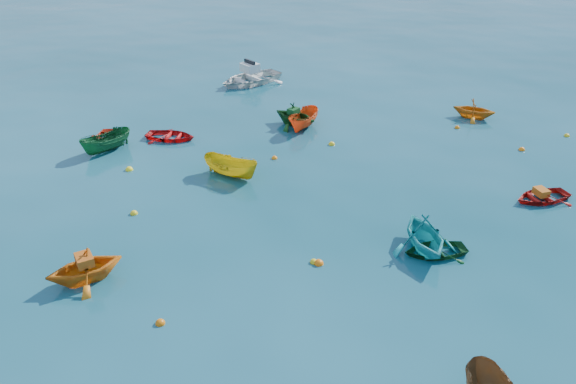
# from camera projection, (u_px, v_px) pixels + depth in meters

# --- Properties ---
(ground) EXTENTS (160.00, 160.00, 0.00)m
(ground) POSITION_uv_depth(u_px,v_px,m) (274.00, 263.00, 21.50)
(ground) COLOR #0A3F4C
(ground) RESTS_ON ground
(dinghy_orange_w) EXTENTS (3.56, 3.48, 1.42)m
(dinghy_orange_w) POSITION_uv_depth(u_px,v_px,m) (87.00, 280.00, 20.60)
(dinghy_orange_w) COLOR orange
(dinghy_orange_w) RESTS_ON ground
(sampan_yellow_mid) EXTENTS (3.28, 2.23, 1.19)m
(sampan_yellow_mid) POSITION_uv_depth(u_px,v_px,m) (232.00, 176.00, 27.93)
(sampan_yellow_mid) COLOR gold
(sampan_yellow_mid) RESTS_ON ground
(dinghy_green_e) EXTENTS (2.88, 2.38, 0.52)m
(dinghy_green_e) POSITION_uv_depth(u_px,v_px,m) (434.00, 253.00, 22.09)
(dinghy_green_e) COLOR #10481D
(dinghy_green_e) RESTS_ON ground
(dinghy_cyan_se) EXTENTS (3.34, 3.63, 1.60)m
(dinghy_cyan_se) POSITION_uv_depth(u_px,v_px,m) (423.00, 250.00, 22.33)
(dinghy_cyan_se) COLOR #1BA5A8
(dinghy_cyan_se) RESTS_ON ground
(dinghy_red_nw) EXTENTS (3.02, 2.30, 0.59)m
(dinghy_red_nw) POSITION_uv_depth(u_px,v_px,m) (171.00, 139.00, 32.00)
(dinghy_red_nw) COLOR red
(dinghy_red_nw) RESTS_ON ground
(sampan_orange_n) EXTENTS (2.14, 3.30, 1.19)m
(sampan_orange_n) POSITION_uv_depth(u_px,v_px,m) (304.00, 128.00, 33.43)
(sampan_orange_n) COLOR #E34D15
(sampan_orange_n) RESTS_ON ground
(dinghy_green_n) EXTENTS (3.65, 3.52, 1.47)m
(dinghy_green_n) POSITION_uv_depth(u_px,v_px,m) (295.00, 125.00, 33.82)
(dinghy_green_n) COLOR #0F4213
(dinghy_green_n) RESTS_ON ground
(dinghy_red_ne) EXTENTS (3.23, 2.84, 0.56)m
(dinghy_red_ne) POSITION_uv_depth(u_px,v_px,m) (541.00, 200.00, 25.84)
(dinghy_red_ne) COLOR #A8120E
(dinghy_red_ne) RESTS_ON ground
(dinghy_red_far) EXTENTS (2.56, 3.21, 0.60)m
(dinghy_red_far) POSITION_uv_depth(u_px,v_px,m) (106.00, 143.00, 31.53)
(dinghy_red_far) COLOR red
(dinghy_red_far) RESTS_ON ground
(dinghy_orange_far) EXTENTS (3.07, 2.85, 1.32)m
(dinghy_orange_far) POSITION_uv_depth(u_px,v_px,m) (473.00, 118.00, 34.89)
(dinghy_orange_far) COLOR orange
(dinghy_orange_far) RESTS_ON ground
(sampan_green_far) EXTENTS (2.69, 3.15, 1.18)m
(sampan_green_far) POSITION_uv_depth(u_px,v_px,m) (108.00, 151.00, 30.58)
(sampan_green_far) COLOR #14562A
(sampan_green_far) RESTS_ON ground
(motorboat_white) EXTENTS (5.89, 5.94, 1.61)m
(motorboat_white) POSITION_uv_depth(u_px,v_px,m) (250.00, 83.00, 40.99)
(motorboat_white) COLOR silver
(motorboat_white) RESTS_ON ground
(tarp_orange_a) EXTENTS (0.90, 0.94, 0.36)m
(tarp_orange_a) POSITION_uv_depth(u_px,v_px,m) (84.00, 260.00, 20.19)
(tarp_orange_a) COLOR #BF5513
(tarp_orange_a) RESTS_ON dinghy_orange_w
(tarp_green_b) EXTENTS (0.78, 0.84, 0.33)m
(tarp_green_b) POSITION_uv_depth(u_px,v_px,m) (293.00, 111.00, 33.44)
(tarp_green_b) COLOR #124A1D
(tarp_green_b) RESTS_ON dinghy_green_n
(tarp_orange_b) EXTENTS (0.71, 0.79, 0.32)m
(tarp_orange_b) POSITION_uv_depth(u_px,v_px,m) (541.00, 192.00, 25.60)
(tarp_orange_b) COLOR #C25D13
(tarp_orange_b) RESTS_ON dinghy_red_ne
(buoy_or_a) EXTENTS (0.33, 0.33, 0.33)m
(buoy_or_a) POSITION_uv_depth(u_px,v_px,m) (160.00, 324.00, 18.56)
(buoy_or_a) COLOR #D1660B
(buoy_or_a) RESTS_ON ground
(buoy_ye_a) EXTENTS (0.30, 0.30, 0.30)m
(buoy_ye_a) POSITION_uv_depth(u_px,v_px,m) (314.00, 262.00, 21.57)
(buoy_ye_a) COLOR gold
(buoy_ye_a) RESTS_ON ground
(buoy_or_b) EXTENTS (0.38, 0.38, 0.38)m
(buoy_or_b) POSITION_uv_depth(u_px,v_px,m) (319.00, 264.00, 21.48)
(buoy_or_b) COLOR orange
(buoy_or_b) RESTS_ON ground
(buoy_ye_b) EXTENTS (0.33, 0.33, 0.33)m
(buoy_ye_b) POSITION_uv_depth(u_px,v_px,m) (134.00, 214.00, 24.74)
(buoy_ye_b) COLOR yellow
(buoy_ye_b) RESTS_ON ground
(buoy_or_c) EXTENTS (0.32, 0.32, 0.32)m
(buoy_or_c) POSITION_uv_depth(u_px,v_px,m) (274.00, 159.00, 29.73)
(buoy_or_c) COLOR orange
(buoy_or_c) RESTS_ON ground
(buoy_ye_c) EXTENTS (0.36, 0.36, 0.36)m
(buoy_ye_c) POSITION_uv_depth(u_px,v_px,m) (332.00, 145.00, 31.31)
(buoy_ye_c) COLOR yellow
(buoy_ye_c) RESTS_ON ground
(buoy_or_d) EXTENTS (0.35, 0.35, 0.35)m
(buoy_or_d) POSITION_uv_depth(u_px,v_px,m) (522.00, 150.00, 30.68)
(buoy_or_d) COLOR orange
(buoy_or_d) RESTS_ON ground
(buoy_ye_d) EXTENTS (0.38, 0.38, 0.38)m
(buoy_ye_d) POSITION_uv_depth(u_px,v_px,m) (129.00, 170.00, 28.53)
(buoy_ye_d) COLOR #FFF11A
(buoy_ye_d) RESTS_ON ground
(buoy_or_e) EXTENTS (0.31, 0.31, 0.31)m
(buoy_or_e) POSITION_uv_depth(u_px,v_px,m) (457.00, 128.00, 33.44)
(buoy_or_e) COLOR orange
(buoy_or_e) RESTS_ON ground
(buoy_ye_e) EXTENTS (0.32, 0.32, 0.32)m
(buoy_ye_e) POSITION_uv_depth(u_px,v_px,m) (567.00, 136.00, 32.37)
(buoy_ye_e) COLOR yellow
(buoy_ye_e) RESTS_ON ground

